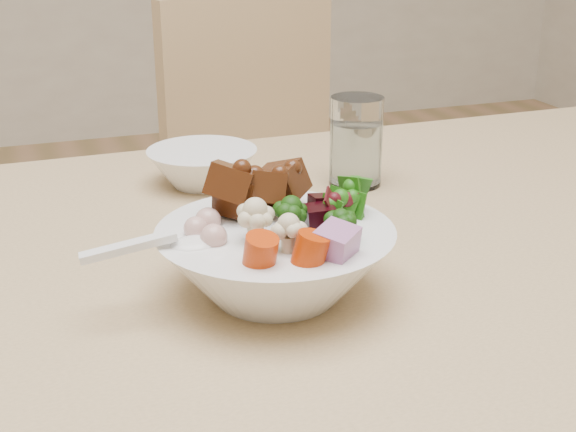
# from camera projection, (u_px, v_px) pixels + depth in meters

# --- Properties ---
(dining_table) EXTENTS (1.44, 0.83, 0.67)m
(dining_table) POSITION_uv_depth(u_px,v_px,m) (441.00, 285.00, 0.88)
(dining_table) COLOR tan
(dining_table) RESTS_ON ground
(chair_far) EXTENTS (0.49, 0.49, 0.84)m
(chair_far) POSITION_uv_depth(u_px,v_px,m) (285.00, 198.00, 1.53)
(chair_far) COLOR tan
(chair_far) RESTS_ON ground
(food_bowl) EXTENTS (0.21, 0.21, 0.11)m
(food_bowl) POSITION_uv_depth(u_px,v_px,m) (277.00, 256.00, 0.70)
(food_bowl) COLOR white
(food_bowl) RESTS_ON dining_table
(soup_spoon) EXTENTS (0.11, 0.04, 0.02)m
(soup_spoon) POSITION_uv_depth(u_px,v_px,m) (177.00, 246.00, 0.66)
(soup_spoon) COLOR white
(soup_spoon) RESTS_ON food_bowl
(water_glass) EXTENTS (0.06, 0.06, 0.11)m
(water_glass) POSITION_uv_depth(u_px,v_px,m) (356.00, 145.00, 0.97)
(water_glass) COLOR silver
(water_glass) RESTS_ON dining_table
(side_bowl) EXTENTS (0.13, 0.13, 0.04)m
(side_bowl) POSITION_uv_depth(u_px,v_px,m) (203.00, 167.00, 0.98)
(side_bowl) COLOR white
(side_bowl) RESTS_ON dining_table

